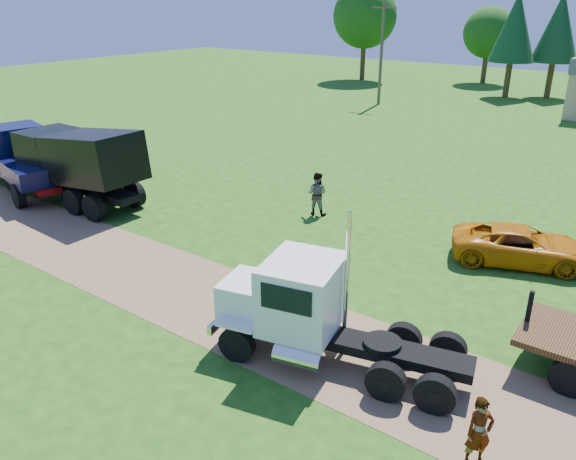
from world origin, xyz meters
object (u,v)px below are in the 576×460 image
Objects in this scene: navy_truck at (21,158)px; spectator_a at (479,432)px; orange_pickup at (521,245)px; black_dump_truck at (74,160)px; white_semi_tractor at (305,309)px.

navy_truck reaches higher than spectator_a.
orange_pickup is 3.01× the size of spectator_a.
navy_truck is 1.49× the size of orange_pickup.
black_dump_truck is 21.55m from spectator_a.
black_dump_truck is 5.26× the size of spectator_a.
spectator_a is at bearing 170.45° from orange_pickup.
spectator_a reaches higher than orange_pickup.
white_semi_tractor reaches higher than orange_pickup.
white_semi_tractor is 4.31× the size of spectator_a.
navy_truck is at bearing 157.10° from white_semi_tractor.
white_semi_tractor is 16.29m from black_dump_truck.
black_dump_truck is at bearing 119.98° from spectator_a.
navy_truck is (-3.94, -0.44, -0.45)m from black_dump_truck.
orange_pickup is 10.72m from spectator_a.
white_semi_tractor is at bearing 3.66° from navy_truck.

